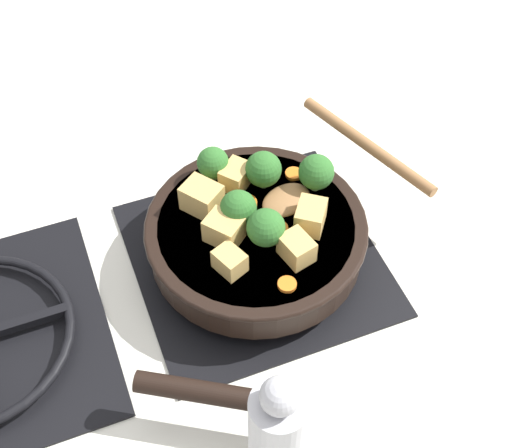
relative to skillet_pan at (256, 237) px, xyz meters
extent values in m
plane|color=silver|center=(0.00, 0.00, -0.05)|extent=(2.40, 2.40, 0.00)
cube|color=black|center=(0.00, 0.00, -0.05)|extent=(0.31, 0.31, 0.01)
torus|color=black|center=(0.00, 0.00, -0.03)|extent=(0.24, 0.24, 0.01)
cube|color=black|center=(0.00, 0.00, -0.03)|extent=(0.01, 0.23, 0.01)
cube|color=black|center=(0.00, 0.00, -0.03)|extent=(0.23, 0.01, 0.01)
cylinder|color=black|center=(0.00, 0.00, 0.00)|extent=(0.27, 0.27, 0.05)
cylinder|color=#5B3316|center=(0.00, 0.00, 0.00)|extent=(0.25, 0.25, 0.04)
torus|color=black|center=(0.00, 0.00, 0.02)|extent=(0.28, 0.28, 0.01)
cylinder|color=black|center=(-0.19, 0.12, 0.01)|extent=(0.11, 0.17, 0.02)
ellipsoid|color=olive|center=(0.02, -0.05, 0.03)|extent=(0.07, 0.08, 0.01)
cylinder|color=olive|center=(0.07, -0.19, 0.03)|extent=(0.22, 0.09, 0.02)
cube|color=tan|center=(0.07, 0.00, 0.04)|extent=(0.05, 0.05, 0.03)
cube|color=tan|center=(-0.02, -0.06, 0.04)|extent=(0.05, 0.05, 0.03)
cube|color=tan|center=(-0.06, -0.03, 0.04)|extent=(0.05, 0.04, 0.03)
cube|color=tan|center=(0.00, 0.04, 0.04)|extent=(0.05, 0.05, 0.03)
cube|color=tan|center=(0.05, 0.05, 0.04)|extent=(0.06, 0.06, 0.04)
cube|color=tan|center=(-0.05, 0.05, 0.03)|extent=(0.04, 0.04, 0.03)
cylinder|color=#709956|center=(-0.03, 0.00, 0.03)|extent=(0.01, 0.01, 0.01)
sphere|color=#2D6628|center=(-0.03, 0.00, 0.05)|extent=(0.05, 0.05, 0.05)
cylinder|color=#709956|center=(0.06, -0.03, 0.03)|extent=(0.01, 0.01, 0.01)
sphere|color=#2D6628|center=(0.06, -0.03, 0.05)|extent=(0.05, 0.05, 0.05)
cylinder|color=#709956|center=(0.01, 0.02, 0.03)|extent=(0.01, 0.01, 0.01)
sphere|color=#2D6628|center=(0.01, 0.02, 0.05)|extent=(0.05, 0.05, 0.05)
cylinder|color=#709956|center=(0.03, -0.09, 0.03)|extent=(0.01, 0.01, 0.01)
sphere|color=#2D6628|center=(0.03, -0.09, 0.05)|extent=(0.05, 0.05, 0.05)
cylinder|color=#709956|center=(0.10, 0.02, 0.03)|extent=(0.01, 0.01, 0.01)
sphere|color=#2D6628|center=(0.10, 0.02, 0.05)|extent=(0.04, 0.04, 0.04)
cylinder|color=orange|center=(0.04, 0.00, 0.02)|extent=(0.03, 0.03, 0.01)
cylinder|color=orange|center=(0.06, -0.08, 0.02)|extent=(0.02, 0.02, 0.01)
cylinder|color=orange|center=(-0.02, -0.02, 0.02)|extent=(0.02, 0.02, 0.01)
cylinder|color=orange|center=(-0.10, 0.00, 0.02)|extent=(0.02, 0.02, 0.01)
cylinder|color=#B2B2B7|center=(-0.28, 0.09, 0.04)|extent=(0.05, 0.05, 0.19)
sphere|color=#B2B2B7|center=(-0.28, 0.09, 0.15)|extent=(0.04, 0.04, 0.04)
camera|label=1|loc=(-0.52, 0.20, 0.70)|focal=50.00mm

